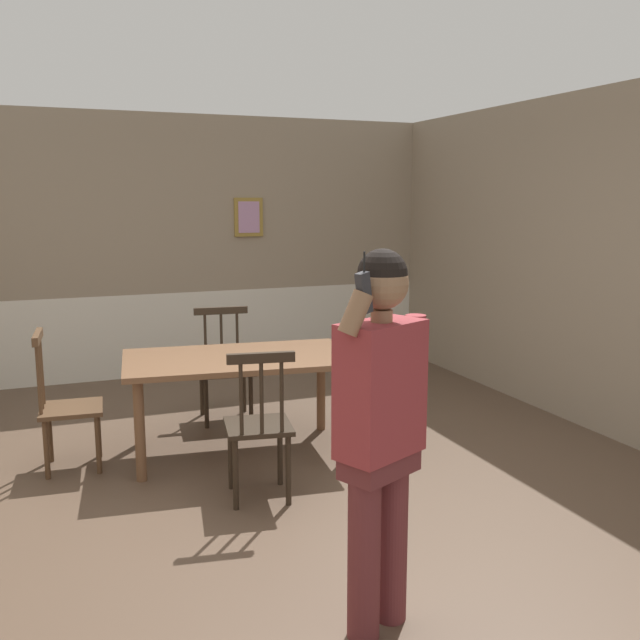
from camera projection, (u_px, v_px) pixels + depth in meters
The scene contains 8 objects.
ground_plane at pixel (256, 497), 4.44m from camera, with size 7.50×7.50×0.00m, color brown.
room_back_partition at pixel (162, 252), 7.35m from camera, with size 5.92×0.17×2.71m.
room_right_partition at pixel (634, 267), 5.27m from camera, with size 0.13×6.82×2.71m.
dining_table at pixel (239, 368), 5.12m from camera, with size 1.73×1.11×0.73m.
chair_near_window at pixel (259, 426), 4.34m from camera, with size 0.46×0.46×0.97m.
chair_by_doorway at pixel (65, 405), 4.85m from camera, with size 0.44×0.44×0.97m.
chair_at_table_head at pixel (225, 366), 5.96m from camera, with size 0.51×0.51×0.94m.
person_figure at pixel (381, 420), 2.95m from camera, with size 0.49×0.34×1.66m.
Camera 1 is at (-1.16, -4.04, 1.86)m, focal length 39.59 mm.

